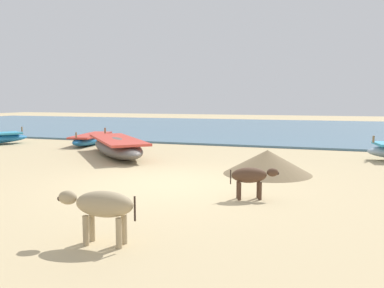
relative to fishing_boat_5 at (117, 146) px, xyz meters
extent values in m
plane|color=tan|center=(3.19, -3.35, -0.30)|extent=(80.00, 80.00, 0.00)
cube|color=slate|center=(3.19, 13.72, -0.26)|extent=(60.00, 20.00, 0.08)
cylinder|color=olive|center=(7.50, 1.66, 0.32)|extent=(0.06, 0.06, 0.20)
cylinder|color=olive|center=(-5.65, 2.09, 0.26)|extent=(0.06, 0.06, 0.20)
ellipsoid|color=#5B5651|center=(0.00, 0.00, -0.02)|extent=(3.80, 4.03, 0.56)
cube|color=#CC3F33|center=(0.00, 0.00, 0.22)|extent=(3.43, 3.63, 0.07)
cube|color=olive|center=(-0.22, 0.24, 0.13)|extent=(0.81, 0.74, 0.04)
cylinder|color=olive|center=(-1.36, 1.50, 0.36)|extent=(0.06, 0.06, 0.20)
ellipsoid|color=#1E669E|center=(-2.66, 2.57, -0.11)|extent=(1.51, 3.33, 0.40)
cube|color=#CC3F33|center=(-2.66, 2.57, 0.06)|extent=(1.41, 2.95, 0.07)
cube|color=olive|center=(-2.60, 2.34, 0.00)|extent=(0.70, 0.27, 0.04)
cylinder|color=olive|center=(-2.33, 1.12, 0.19)|extent=(0.06, 0.06, 0.20)
ellipsoid|color=tan|center=(3.80, -6.84, 0.20)|extent=(0.76, 0.37, 0.32)
ellipsoid|color=tan|center=(3.32, -6.90, 0.25)|extent=(0.25, 0.17, 0.17)
sphere|color=#2D2119|center=(3.21, -6.91, 0.23)|extent=(0.07, 0.07, 0.07)
cylinder|color=tan|center=(3.60, -6.95, -0.12)|extent=(0.07, 0.07, 0.37)
cylinder|color=tan|center=(3.58, -6.79, -0.12)|extent=(0.07, 0.07, 0.37)
cylinder|color=tan|center=(4.02, -6.90, -0.12)|extent=(0.07, 0.07, 0.37)
cylinder|color=tan|center=(4.00, -6.74, -0.12)|extent=(0.07, 0.07, 0.37)
cylinder|color=#2D2119|center=(4.18, -6.80, 0.16)|extent=(0.02, 0.02, 0.30)
ellipsoid|color=#4C3323|center=(5.00, -4.06, 0.12)|extent=(0.67, 0.47, 0.27)
ellipsoid|color=#4C3323|center=(5.38, -3.90, 0.17)|extent=(0.24, 0.19, 0.15)
sphere|color=#2D2119|center=(5.47, -3.86, 0.15)|extent=(0.07, 0.07, 0.06)
cylinder|color=#4C3323|center=(5.14, -3.92, -0.15)|extent=(0.06, 0.06, 0.31)
cylinder|color=#4C3323|center=(5.19, -4.05, -0.15)|extent=(0.06, 0.06, 0.31)
cylinder|color=#4C3323|center=(4.81, -4.06, -0.15)|extent=(0.06, 0.06, 0.31)
cylinder|color=#4C3323|center=(4.86, -4.19, -0.15)|extent=(0.06, 0.06, 0.31)
cylinder|color=#2D2119|center=(4.70, -4.18, 0.10)|extent=(0.02, 0.02, 0.26)
cone|color=#7A6647|center=(4.93, -1.53, -0.02)|extent=(2.83, 2.83, 0.57)
camera|label=1|loc=(6.34, -10.87, 1.44)|focal=37.07mm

